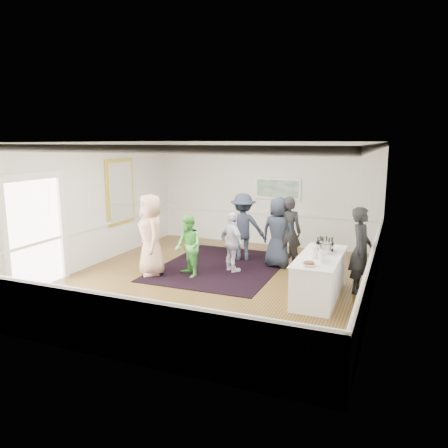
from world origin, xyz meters
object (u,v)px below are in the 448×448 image
at_px(guest_tan, 151,235).
at_px(guest_green, 188,246).
at_px(guest_dark_a, 243,227).
at_px(guest_dark_b, 288,232).
at_px(guest_navy, 278,232).
at_px(bartender, 361,250).
at_px(ice_bucket, 325,248).
at_px(serving_table, 319,276).
at_px(guest_lilac, 232,242).
at_px(nut_bowl, 309,264).

xyz_separation_m(guest_tan, guest_green, (0.91, 0.20, -0.24)).
bearing_deg(guest_dark_a, guest_tan, 33.76).
relative_size(guest_green, guest_dark_b, 0.81).
height_order(guest_tan, guest_navy, guest_tan).
relative_size(guest_dark_b, guest_navy, 1.02).
height_order(bartender, guest_tan, guest_tan).
height_order(guest_tan, ice_bucket, guest_tan).
xyz_separation_m(serving_table, ice_bucket, (0.06, 0.23, 0.56)).
xyz_separation_m(guest_dark_a, guest_dark_b, (1.30, -0.22, 0.01)).
xyz_separation_m(guest_dark_b, guest_navy, (-0.24, -0.04, -0.02)).
xyz_separation_m(guest_tan, guest_dark_b, (2.91, 1.86, -0.06)).
distance_m(guest_dark_a, guest_navy, 1.09).
distance_m(guest_tan, guest_green, 0.96).
bearing_deg(ice_bucket, bartender, 32.30).
bearing_deg(guest_navy, guest_green, 50.51).
bearing_deg(guest_tan, bartender, 52.32).
bearing_deg(guest_dark_a, guest_dark_b, 151.65).
bearing_deg(guest_lilac, guest_dark_b, -105.59).
relative_size(serving_table, guest_navy, 1.22).
height_order(guest_tan, guest_dark_a, guest_tan).
height_order(guest_lilac, ice_bucket, guest_lilac).
bearing_deg(serving_table, ice_bucket, 74.15).
distance_m(guest_dark_a, ice_bucket, 3.15).
bearing_deg(guest_dark_b, guest_dark_a, -17.87).
bearing_deg(guest_dark_a, bartender, 136.86).
xyz_separation_m(ice_bucket, nut_bowl, (-0.13, -1.05, -0.08)).
relative_size(bartender, guest_dark_a, 1.02).
bearing_deg(guest_dark_b, serving_table, 113.27).
distance_m(guest_navy, nut_bowl, 2.99).
relative_size(guest_dark_a, nut_bowl, 6.77).
distance_m(guest_green, guest_lilac, 1.13).
bearing_deg(guest_dark_b, guest_lilac, 29.90).
distance_m(guest_tan, guest_navy, 3.23).
height_order(guest_green, guest_navy, guest_navy).
distance_m(guest_green, guest_dark_a, 2.02).
relative_size(guest_tan, guest_lilac, 1.31).
height_order(guest_lilac, guest_dark_b, guest_dark_b).
height_order(bartender, guest_lilac, bartender).
distance_m(guest_green, guest_navy, 2.40).
xyz_separation_m(guest_navy, nut_bowl, (1.34, -2.68, 0.03)).
xyz_separation_m(guest_dark_b, nut_bowl, (1.09, -2.72, 0.01)).
bearing_deg(guest_navy, serving_table, 134.98).
distance_m(bartender, ice_bucket, 0.81).
bearing_deg(guest_lilac, serving_table, -166.43).
distance_m(serving_table, bartender, 1.10).
height_order(serving_table, guest_green, guest_green).
bearing_deg(guest_dark_b, ice_bucket, 118.07).
bearing_deg(guest_dark_a, ice_bucket, 124.56).
bearing_deg(nut_bowl, guest_green, 161.22).
bearing_deg(guest_green, nut_bowl, 19.98).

